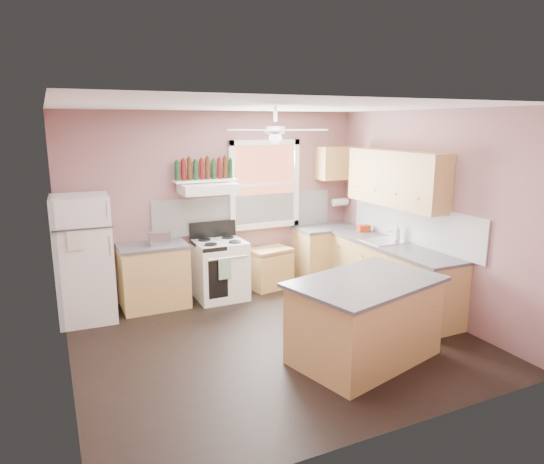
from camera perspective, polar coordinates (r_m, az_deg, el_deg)
name	(u,v)px	position (r m, az deg, el deg)	size (l,w,h in m)	color
floor	(275,340)	(5.91, 0.36, -12.59)	(4.50, 4.50, 0.00)	black
ceiling	(275,106)	(5.35, 0.40, 14.57)	(4.50, 4.50, 0.00)	white
wall_back	(217,203)	(7.32, -6.44, 3.38)	(4.50, 0.05, 2.70)	#865B5B
wall_right	(430,214)	(6.75, 18.11, 2.04)	(0.05, 4.00, 2.70)	#865B5B
wall_left	(56,251)	(4.97, -24.06, -2.11)	(0.05, 4.00, 2.70)	#865B5B
backsplash_back	(246,213)	(7.47, -3.04, 2.26)	(2.90, 0.03, 0.55)	white
backsplash_right	(412,223)	(6.98, 16.10, 1.03)	(0.03, 2.60, 0.55)	white
window_view	(264,184)	(7.52, -0.94, 5.62)	(1.00, 0.02, 1.20)	brown
window_frame	(265,185)	(7.49, -0.85, 5.60)	(1.16, 0.07, 1.36)	white
refrigerator	(84,259)	(6.68, -21.23, -2.96)	(0.70, 0.68, 1.64)	white
base_cabinet_left	(154,277)	(6.97, -13.70, -5.18)	(0.90, 0.60, 0.86)	tan
counter_left	(152,246)	(6.85, -13.89, -1.59)	(0.92, 0.62, 0.04)	#464648
toaster	(160,238)	(6.77, -13.09, -0.75)	(0.28, 0.16, 0.18)	silver
stove	(220,270)	(7.14, -6.10, -4.46)	(0.71, 0.64, 0.86)	white
range_hood	(208,188)	(6.96, -7.57, 5.10)	(0.78, 0.50, 0.14)	white
bottle_shelf	(205,181)	(7.06, -7.89, 6.02)	(0.90, 0.26, 0.03)	white
cart	(270,268)	(7.58, -0.23, -4.27)	(0.63, 0.42, 0.63)	tan
base_cabinet_corner	(327,255)	(7.96, 6.52, -2.65)	(1.00, 0.60, 0.86)	tan
base_cabinet_right	(392,277)	(6.98, 13.95, -5.16)	(0.60, 2.20, 0.86)	tan
counter_corner	(328,228)	(7.86, 6.60, 0.52)	(1.02, 0.62, 0.04)	#464648
counter_right	(393,246)	(6.85, 14.09, -1.59)	(0.62, 2.22, 0.04)	#464648
sink	(384,242)	(7.00, 13.07, -1.11)	(0.55, 0.45, 0.03)	silver
faucet	(394,235)	(7.08, 14.12, -0.39)	(0.03, 0.03, 0.14)	silver
upper_cabinet_right	(396,178)	(6.94, 14.35, 6.13)	(0.33, 1.80, 0.76)	tan
upper_cabinet_corner	(336,163)	(7.92, 7.54, 8.06)	(0.60, 0.33, 0.52)	tan
paper_towel	(340,202)	(8.09, 8.01, 3.50)	(0.12, 0.12, 0.26)	white
island	(365,321)	(5.42, 10.83, -10.28)	(1.51, 0.95, 0.86)	tan
island_top	(366,282)	(5.26, 11.04, -5.76)	(1.60, 1.04, 0.04)	#464648
ceiling_fan_hub	(275,130)	(5.35, 0.40, 11.89)	(0.20, 0.20, 0.08)	white
soap_bottle	(397,232)	(7.05, 14.48, -0.02)	(0.10, 0.10, 0.25)	silver
red_caddy	(364,228)	(7.55, 10.75, 0.43)	(0.18, 0.12, 0.10)	#AE300E
wine_bottles	(205,169)	(7.04, -7.92, 7.31)	(0.86, 0.06, 0.31)	#143819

